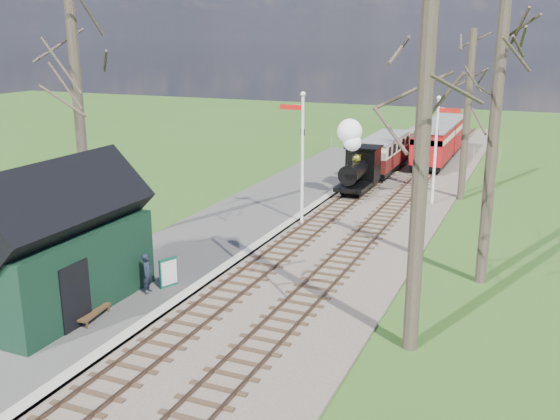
{
  "coord_description": "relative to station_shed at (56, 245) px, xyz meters",
  "views": [
    {
      "loc": [
        9.43,
        -10.22,
        8.54
      ],
      "look_at": [
        -0.43,
        12.75,
        1.6
      ],
      "focal_mm": 40.0,
      "sensor_mm": 36.0,
      "label": 1
    }
  ],
  "objects": [
    {
      "name": "track_near",
      "position": [
        4.3,
        18.0,
        -2.17
      ],
      "size": [
        1.6,
        60.0,
        0.15
      ],
      "color": "brown",
      "rests_on": "ground"
    },
    {
      "name": "fence_line",
      "position": [
        4.6,
        32.0,
        -1.72
      ],
      "size": [
        12.6,
        0.08,
        1.0
      ],
      "color": "slate",
      "rests_on": "ground"
    },
    {
      "name": "semaphore_far",
      "position": [
        8.67,
        18.0,
        1.08
      ],
      "size": [
        1.22,
        0.24,
        5.72
      ],
      "color": "silver",
      "rests_on": "ground"
    },
    {
      "name": "bench",
      "position": [
        1.47,
        -0.38,
        -1.69
      ],
      "size": [
        0.59,
        1.46,
        0.81
      ],
      "color": "#4D331B",
      "rests_on": "platform"
    },
    {
      "name": "red_carriage_a",
      "position": [
        6.9,
        27.5,
        -0.71
      ],
      "size": [
        2.16,
        5.36,
        2.28
      ],
      "color": "black",
      "rests_on": "ground"
    },
    {
      "name": "ballast_bed",
      "position": [
        5.6,
        18.0,
        -2.22
      ],
      "size": [
        8.0,
        60.0,
        0.1
      ],
      "primitive_type": "cube",
      "color": "brown",
      "rests_on": "ground"
    },
    {
      "name": "distant_hills",
      "position": [
        5.7,
        60.38,
        -18.47
      ],
      "size": [
        114.4,
        48.0,
        22.02
      ],
      "color": "#385B23",
      "rests_on": "ground"
    },
    {
      "name": "coach",
      "position": [
        4.3,
        24.72,
        -0.83
      ],
      "size": [
        1.97,
        6.75,
        2.07
      ],
      "color": "black",
      "rests_on": "ground"
    },
    {
      "name": "track_far",
      "position": [
        6.9,
        18.0,
        -2.17
      ],
      "size": [
        1.6,
        60.0,
        0.15
      ],
      "color": "brown",
      "rests_on": "ground"
    },
    {
      "name": "locomotive",
      "position": [
        4.29,
        18.66,
        -0.31
      ],
      "size": [
        1.69,
        3.94,
        4.22
      ],
      "color": "black",
      "rests_on": "ground"
    },
    {
      "name": "platform",
      "position": [
        0.8,
        10.0,
        -2.17
      ],
      "size": [
        5.0,
        44.0,
        0.2
      ],
      "primitive_type": "cube",
      "color": "#474442",
      "rests_on": "ground"
    },
    {
      "name": "sign_board",
      "position": [
        2.26,
        2.75,
        -1.55
      ],
      "size": [
        0.35,
        0.68,
        1.04
      ],
      "color": "#104C38",
      "rests_on": "platform"
    },
    {
      "name": "person",
      "position": [
        1.91,
        2.03,
        -1.38
      ],
      "size": [
        0.41,
        0.55,
        1.38
      ],
      "primitive_type": "imported",
      "rotation": [
        0.0,
        0.0,
        1.75
      ],
      "color": "#1A212F",
      "rests_on": "platform"
    },
    {
      "name": "station_shed",
      "position": [
        0.0,
        0.0,
        0.0
      ],
      "size": [
        3.25,
        6.3,
        4.78
      ],
      "color": "black",
      "rests_on": "platform"
    },
    {
      "name": "coping_strip",
      "position": [
        3.1,
        10.0,
        -2.16
      ],
      "size": [
        0.4,
        44.0,
        0.21
      ],
      "primitive_type": "cube",
      "color": "#B2AD9E",
      "rests_on": "ground"
    },
    {
      "name": "bare_trees",
      "position": [
        5.63,
        6.1,
        2.94
      ],
      "size": [
        15.51,
        22.39,
        12.0
      ],
      "color": "#382D23",
      "rests_on": "ground"
    },
    {
      "name": "red_carriage_b",
      "position": [
        6.9,
        33.0,
        -0.71
      ],
      "size": [
        2.16,
        5.36,
        2.28
      ],
      "color": "black",
      "rests_on": "ground"
    },
    {
      "name": "semaphore_near",
      "position": [
        3.53,
        12.0,
        1.35
      ],
      "size": [
        1.22,
        0.24,
        6.22
      ],
      "color": "silver",
      "rests_on": "ground"
    },
    {
      "name": "ground",
      "position": [
        4.3,
        -4.0,
        -2.27
      ],
      "size": [
        140.0,
        140.0,
        0.0
      ],
      "primitive_type": "plane",
      "color": "#30531A",
      "rests_on": "ground"
    }
  ]
}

